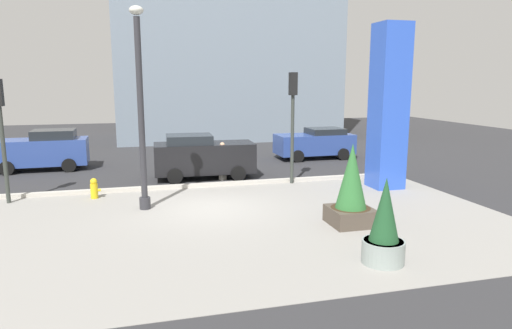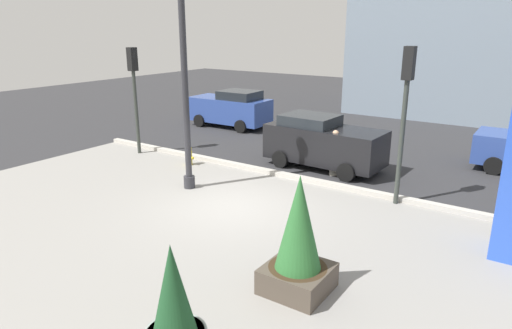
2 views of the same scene
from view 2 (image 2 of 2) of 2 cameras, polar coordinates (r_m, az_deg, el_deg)
name	(u,v)px [view 2 (image 2 of 2)]	position (r m, az deg, el deg)	size (l,w,h in m)	color
ground_plane	(299,171)	(16.50, 5.42, -0.85)	(60.00, 60.00, 0.00)	#2D2D30
plaza_pavement	(186,230)	(11.95, -8.84, -8.17)	(18.00, 10.00, 0.02)	gray
curb_strip	(287,175)	(15.75, 3.87, -1.38)	(18.00, 0.24, 0.16)	#B7B2A8
lamp_post	(185,91)	(14.17, -8.90, 9.14)	(0.44, 0.44, 6.46)	#2D2D33
potted_plant_by_pillar	(298,242)	(8.90, 5.36, -9.71)	(1.23, 1.23, 2.42)	#4C4238
potted_plant_curbside	(174,315)	(7.34, -10.26, -18.18)	(0.99, 0.99, 2.04)	gray
fire_hydrant	(189,156)	(17.25, -8.47, 1.12)	(0.36, 0.26, 0.75)	gold
traffic_light_far_side	(405,100)	(13.34, 18.30, 7.66)	(0.28, 0.42, 4.53)	#333833
traffic_light_corner	(134,83)	(18.85, -15.08, 9.92)	(0.28, 0.42, 4.26)	#333833
car_intersection	(323,142)	(16.77, 8.44, 2.79)	(4.35, 2.14, 1.92)	black
car_passing_lane	(231,109)	(23.64, -3.19, 7.05)	(4.27, 2.07, 1.91)	#2D4793
pedestrian_crossing	(335,151)	(15.95, 9.89, 1.73)	(0.51, 0.51, 1.63)	#B2AD9E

